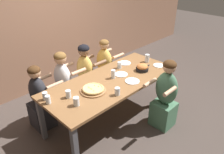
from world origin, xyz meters
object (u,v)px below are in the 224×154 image
at_px(diner_far_left, 40,100).
at_px(diner_far_center, 86,78).
at_px(drinking_glass_b, 147,59).
at_px(drinking_glass_c, 76,102).
at_px(pizza_board_main, 93,89).
at_px(empty_plate_c, 132,81).
at_px(drinking_glass_g, 117,92).
at_px(diner_near_midright, 165,97).
at_px(drinking_glass_d, 68,94).
at_px(drinking_glass_e, 119,66).
at_px(drinking_glass_f, 45,96).
at_px(diner_far_midleft, 64,87).
at_px(diner_far_midright, 105,70).
at_px(drinking_glass_h, 48,100).
at_px(drinking_glass_a, 113,74).
at_px(skillet_bowl, 142,68).
at_px(empty_plate_b, 121,74).
at_px(empty_plate_a, 125,63).
at_px(empty_plate_d, 159,65).

xyz_separation_m(diner_far_left, diner_far_center, (0.93, 0.00, 0.05)).
height_order(drinking_glass_b, diner_far_center, diner_far_center).
bearing_deg(drinking_glass_c, diner_far_left, 97.52).
xyz_separation_m(pizza_board_main, empty_plate_c, (0.61, -0.22, -0.02)).
relative_size(drinking_glass_g, diner_near_midright, 0.10).
bearing_deg(empty_plate_c, pizza_board_main, 160.33).
bearing_deg(diner_far_left, drinking_glass_d, 13.17).
bearing_deg(drinking_glass_e, drinking_glass_f, 177.92).
bearing_deg(drinking_glass_f, diner_far_midleft, 37.94).
xyz_separation_m(drinking_glass_d, diner_near_midright, (1.26, -0.76, -0.28)).
bearing_deg(diner_far_midright, drinking_glass_d, -63.98).
bearing_deg(drinking_glass_h, drinking_glass_e, 2.12).
bearing_deg(diner_far_midright, drinking_glass_a, -33.32).
xyz_separation_m(skillet_bowl, drinking_glass_e, (-0.20, 0.34, -0.01)).
xyz_separation_m(drinking_glass_e, diner_far_left, (-1.30, 0.49, -0.33)).
bearing_deg(empty_plate_b, diner_far_center, 107.82).
distance_m(empty_plate_a, empty_plate_d, 0.61).
bearing_deg(empty_plate_b, drinking_glass_h, 173.95).
xyz_separation_m(pizza_board_main, skillet_bowl, (1.02, -0.09, 0.02)).
height_order(empty_plate_d, diner_far_left, diner_far_left).
height_order(drinking_glass_d, drinking_glass_f, drinking_glass_f).
xyz_separation_m(empty_plate_c, drinking_glass_c, (-0.99, 0.11, 0.05)).
distance_m(empty_plate_b, diner_far_midleft, 0.99).
relative_size(empty_plate_a, empty_plate_c, 0.97).
distance_m(empty_plate_c, diner_far_midleft, 1.17).
distance_m(diner_far_midright, diner_far_center, 0.48).
height_order(drinking_glass_f, diner_far_midright, diner_far_midright).
relative_size(pizza_board_main, drinking_glass_f, 3.32).
xyz_separation_m(drinking_glass_d, drinking_glass_g, (0.52, -0.43, 0.00)).
bearing_deg(pizza_board_main, diner_far_center, 59.03).
relative_size(pizza_board_main, drinking_glass_b, 2.59).
distance_m(drinking_glass_g, diner_far_center, 1.11).
height_order(drinking_glass_d, diner_far_left, diner_far_left).
height_order(empty_plate_a, drinking_glass_h, drinking_glass_h).
xyz_separation_m(pizza_board_main, empty_plate_d, (1.37, -0.19, -0.02)).
height_order(pizza_board_main, empty_plate_b, pizza_board_main).
bearing_deg(diner_near_midright, empty_plate_a, -6.69).
bearing_deg(diner_far_left, drinking_glass_g, 32.36).
distance_m(drinking_glass_b, drinking_glass_f, 1.97).
bearing_deg(drinking_glass_d, pizza_board_main, -18.73).
height_order(empty_plate_b, drinking_glass_b, drinking_glass_b).
bearing_deg(diner_near_midright, drinking_glass_h, 61.15).
relative_size(empty_plate_b, drinking_glass_g, 1.84).
distance_m(skillet_bowl, drinking_glass_d, 1.38).
distance_m(drinking_glass_h, diner_far_midright, 1.65).
xyz_separation_m(empty_plate_a, drinking_glass_h, (-1.64, -0.12, 0.05)).
relative_size(drinking_glass_f, drinking_glass_h, 0.98).
bearing_deg(empty_plate_d, diner_far_midleft, 146.75).
xyz_separation_m(empty_plate_b, diner_far_left, (-1.14, 0.68, -0.28)).
xyz_separation_m(drinking_glass_e, drinking_glass_g, (-0.64, -0.56, 0.00)).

